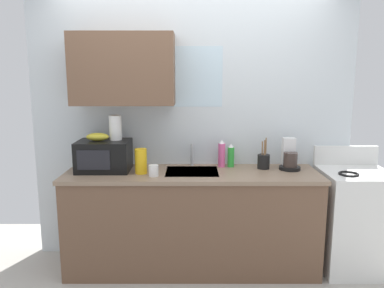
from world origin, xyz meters
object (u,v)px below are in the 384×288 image
object	(u,v)px
coffee_maker	(289,158)
dish_soap_bottle_pink	(222,154)
stove_range	(354,219)
banana_bunch	(98,137)
paper_towel_roll	(115,128)
microwave	(104,156)
utensil_crock	(264,161)
cereal_canister	(141,161)
mug_white	(154,171)
dish_soap_bottle_green	(231,156)

from	to	relation	value
coffee_maker	dish_soap_bottle_pink	bearing A→B (deg)	172.07
stove_range	dish_soap_bottle_pink	bearing A→B (deg)	170.93
banana_bunch	paper_towel_roll	distance (m)	0.18
paper_towel_roll	coffee_maker	xyz separation A→B (m)	(1.56, 0.01, -0.28)
microwave	paper_towel_roll	bearing A→B (deg)	27.17
utensil_crock	microwave	bearing A→B (deg)	-177.15
cereal_canister	microwave	bearing A→B (deg)	163.87
paper_towel_roll	stove_range	bearing A→B (deg)	-2.58
dish_soap_bottle_pink	utensil_crock	size ratio (longest dim) A/B	0.89
paper_towel_roll	mug_white	xyz separation A→B (m)	(0.36, -0.24, -0.33)
banana_bunch	coffee_maker	bearing A→B (deg)	1.95
paper_towel_roll	microwave	bearing A→B (deg)	-152.83
mug_white	utensil_crock	distance (m)	1.01
coffee_maker	cereal_canister	xyz separation A→B (m)	(-1.32, -0.16, 0.00)
utensil_crock	coffee_maker	bearing A→B (deg)	-2.86
coffee_maker	dish_soap_bottle_pink	xyz separation A→B (m)	(-0.61, 0.08, 0.02)
microwave	cereal_canister	bearing A→B (deg)	-16.13
dish_soap_bottle_green	mug_white	xyz separation A→B (m)	(-0.69, -0.33, -0.05)
dish_soap_bottle_green	microwave	bearing A→B (deg)	-172.74
dish_soap_bottle_pink	mug_white	world-z (taller)	dish_soap_bottle_pink
mug_white	paper_towel_roll	bearing A→B (deg)	146.12
dish_soap_bottle_pink	mug_white	xyz separation A→B (m)	(-0.60, -0.33, -0.07)
stove_range	microwave	bearing A→B (deg)	178.85
banana_bunch	coffee_maker	size ratio (longest dim) A/B	0.71
paper_towel_roll	dish_soap_bottle_green	size ratio (longest dim) A/B	1.01
stove_range	utensil_crock	xyz separation A→B (m)	(-0.81, 0.12, 0.51)
microwave	paper_towel_roll	xyz separation A→B (m)	(0.10, 0.05, 0.24)
cereal_canister	utensil_crock	size ratio (longest dim) A/B	0.76
banana_bunch	mug_white	bearing A→B (deg)	-20.53
microwave	banana_bunch	bearing A→B (deg)	178.20
mug_white	dish_soap_bottle_pink	bearing A→B (deg)	29.01
paper_towel_roll	mug_white	distance (m)	0.54
microwave	mug_white	xyz separation A→B (m)	(0.46, -0.19, -0.09)
stove_range	paper_towel_roll	xyz separation A→B (m)	(-2.14, 0.10, 0.82)
microwave	stove_range	bearing A→B (deg)	-1.15
coffee_maker	utensil_crock	bearing A→B (deg)	177.14
banana_bunch	cereal_canister	distance (m)	0.45
banana_bunch	coffee_maker	xyz separation A→B (m)	(1.71, 0.06, -0.20)
stove_range	utensil_crock	distance (m)	0.97
microwave	paper_towel_roll	world-z (taller)	paper_towel_roll
microwave	coffee_maker	xyz separation A→B (m)	(1.66, 0.06, -0.03)
cereal_canister	paper_towel_roll	bearing A→B (deg)	147.99
stove_range	mug_white	world-z (taller)	stove_range
microwave	dish_soap_bottle_pink	size ratio (longest dim) A/B	1.81
dish_soap_bottle_pink	mug_white	distance (m)	0.69
dish_soap_bottle_green	cereal_canister	xyz separation A→B (m)	(-0.80, -0.24, 0.01)
coffee_maker	dish_soap_bottle_green	bearing A→B (deg)	170.65
paper_towel_roll	dish_soap_bottle_green	world-z (taller)	paper_towel_roll
dish_soap_bottle_green	mug_white	bearing A→B (deg)	-154.01
utensil_crock	stove_range	bearing A→B (deg)	-8.17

